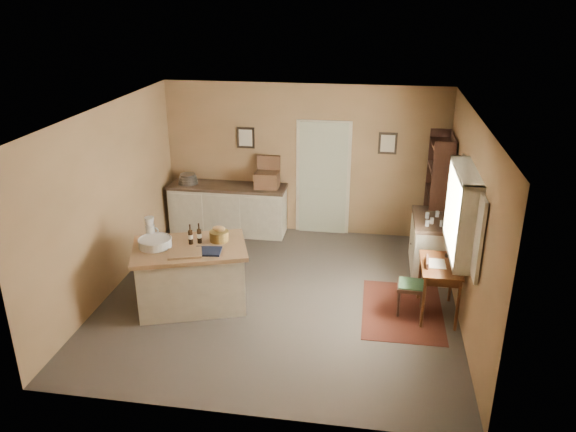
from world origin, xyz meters
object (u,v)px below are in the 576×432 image
object	(u,v)px
sideboard	(229,207)
shelving_unit	(440,195)
right_cabinet	(431,245)
desk_chair	(412,286)
writing_desk	(440,271)
work_island	(191,274)

from	to	relation	value
sideboard	shelving_unit	xyz separation A→B (m)	(3.69, -0.24, 0.53)
right_cabinet	shelving_unit	distance (m)	0.97
desk_chair	writing_desk	bearing A→B (deg)	6.25
desk_chair	shelving_unit	distance (m)	2.24
desk_chair	shelving_unit	xyz separation A→B (m)	(0.51, 2.10, 0.60)
sideboard	shelving_unit	size ratio (longest dim) A/B	1.05
right_cabinet	shelving_unit	bearing A→B (deg)	78.94
work_island	shelving_unit	size ratio (longest dim) A/B	0.87
work_island	shelving_unit	bearing A→B (deg)	14.94
work_island	sideboard	world-z (taller)	work_island
desk_chair	shelving_unit	size ratio (longest dim) A/B	0.41
writing_desk	shelving_unit	size ratio (longest dim) A/B	0.42
sideboard	writing_desk	xyz separation A→B (m)	(3.54, -2.32, 0.18)
shelving_unit	work_island	bearing A→B (deg)	-146.26
work_island	writing_desk	xyz separation A→B (m)	(3.40, 0.29, 0.18)
sideboard	shelving_unit	world-z (taller)	shelving_unit
work_island	right_cabinet	xyz separation A→B (m)	(3.40, 1.59, -0.02)
sideboard	right_cabinet	bearing A→B (deg)	-16.20
right_cabinet	shelving_unit	size ratio (longest dim) A/B	0.54
writing_desk	shelving_unit	world-z (taller)	shelving_unit
work_island	writing_desk	size ratio (longest dim) A/B	2.09
desk_chair	sideboard	bearing A→B (deg)	146.81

